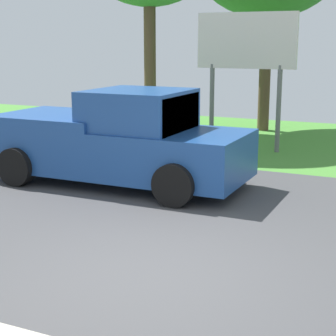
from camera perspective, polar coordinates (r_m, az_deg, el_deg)
The scene contains 3 objects.
ground_plane at distance 9.52m, azimuth 6.33°, elevation -4.51°, with size 40.00×22.00×0.20m.
pickup_truck at distance 11.04m, azimuth -5.15°, elevation 2.84°, with size 5.20×2.28×1.88m.
roadside_billboard at distance 14.55m, azimuth 8.01°, elevation 11.83°, with size 2.60×0.12×3.50m.
Camera 1 is at (2.84, -5.69, 2.79)m, focal length 59.40 mm.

